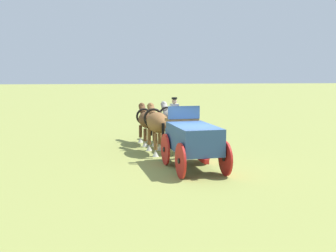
{
  "coord_description": "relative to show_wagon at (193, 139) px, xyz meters",
  "views": [
    {
      "loc": [
        -16.36,
        2.82,
        3.97
      ],
      "look_at": [
        4.49,
        0.54,
        1.2
      ],
      "focal_mm": 45.07,
      "sensor_mm": 36.0,
      "label": 1
    }
  ],
  "objects": [
    {
      "name": "draft_horse_rear_off",
      "position": [
        3.73,
        -0.15,
        0.13
      ],
      "size": [
        2.96,
        1.24,
        2.24
      ],
      "color": "#9E998E",
      "rests_on": "ground"
    },
    {
      "name": "ground_plane",
      "position": [
        -0.14,
        -0.02,
        -1.24
      ],
      "size": [
        220.0,
        220.0,
        0.0
      ],
      "primitive_type": "plane",
      "color": "olive"
    },
    {
      "name": "draft_horse_rear_near",
      "position": [
        3.55,
        1.14,
        0.21
      ],
      "size": [
        3.18,
        1.27,
        2.32
      ],
      "color": "brown",
      "rests_on": "ground"
    },
    {
      "name": "draft_horse_lead_off",
      "position": [
        6.32,
        0.21,
        0.1
      ],
      "size": [
        2.98,
        1.15,
        2.21
      ],
      "color": "#9E998E",
      "rests_on": "ground"
    },
    {
      "name": "draft_horse_lead_near",
      "position": [
        6.15,
        1.49,
        0.04
      ],
      "size": [
        2.97,
        1.15,
        2.14
      ],
      "color": "brown",
      "rests_on": "ground"
    },
    {
      "name": "show_wagon",
      "position": [
        0.0,
        0.0,
        0.0
      ],
      "size": [
        6.01,
        2.33,
        2.82
      ],
      "color": "#2D4C7A",
      "rests_on": "ground"
    }
  ]
}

